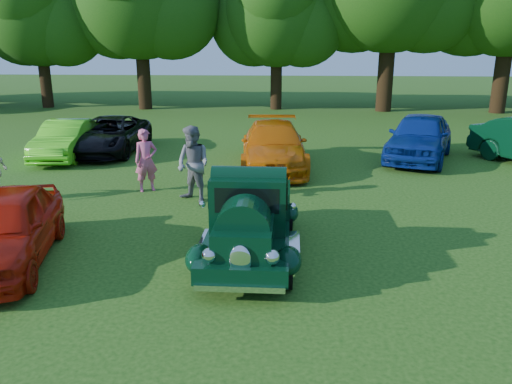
# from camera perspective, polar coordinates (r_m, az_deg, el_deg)

# --- Properties ---
(ground) EXTENTS (120.00, 120.00, 0.00)m
(ground) POSITION_cam_1_polar(r_m,az_deg,el_deg) (9.64, -6.85, -7.81)
(ground) COLOR #1A4510
(ground) RESTS_ON ground
(hero_pickup) EXTENTS (1.96, 4.21, 1.65)m
(hero_pickup) POSITION_cam_1_polar(r_m,az_deg,el_deg) (9.65, -0.68, -3.11)
(hero_pickup) COLOR black
(hero_pickup) RESTS_ON ground
(red_convertible) EXTENTS (2.58, 4.35, 1.39)m
(red_convertible) POSITION_cam_1_polar(r_m,az_deg,el_deg) (10.35, -26.96, -3.72)
(red_convertible) COLOR red
(red_convertible) RESTS_ON ground
(back_car_lime) EXTENTS (1.83, 4.19, 1.34)m
(back_car_lime) POSITION_cam_1_polar(r_m,az_deg,el_deg) (19.32, -20.91, 5.62)
(back_car_lime) COLOR #50DA1D
(back_car_lime) RESTS_ON ground
(back_car_black) EXTENTS (2.31, 4.86, 1.34)m
(back_car_black) POSITION_cam_1_polar(r_m,az_deg,el_deg) (19.76, -16.43, 6.26)
(back_car_black) COLOR black
(back_car_black) RESTS_ON ground
(back_car_orange) EXTENTS (2.43, 5.26, 1.49)m
(back_car_orange) POSITION_cam_1_polar(r_m,az_deg,el_deg) (16.56, 2.02, 5.31)
(back_car_orange) COLOR #D46407
(back_car_orange) RESTS_ON ground
(back_car_blue) EXTENTS (3.54, 5.21, 1.65)m
(back_car_blue) POSITION_cam_1_polar(r_m,az_deg,el_deg) (18.65, 18.19, 6.01)
(back_car_blue) COLOR navy
(back_car_blue) RESTS_ON ground
(spectator_pink) EXTENTS (0.76, 0.67, 1.74)m
(spectator_pink) POSITION_cam_1_polar(r_m,az_deg,el_deg) (14.18, -12.45, 3.55)
(spectator_pink) COLOR #D25680
(spectator_pink) RESTS_ON ground
(spectator_grey) EXTENTS (1.21, 1.15, 1.98)m
(spectator_grey) POSITION_cam_1_polar(r_m,az_deg,el_deg) (12.98, -7.18, 3.16)
(spectator_grey) COLOR slate
(spectator_grey) RESTS_ON ground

